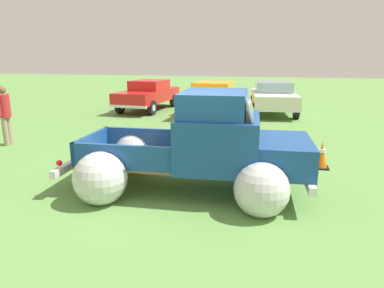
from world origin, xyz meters
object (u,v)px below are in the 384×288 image
object	(u,v)px
vintage_pickup_truck	(205,152)
show_car_0	(148,94)
show_car_1	(213,97)
spectator_0	(5,112)
show_car_2	(273,96)
lane_cone_0	(321,155)

from	to	relation	value
vintage_pickup_truck	show_car_0	bearing A→B (deg)	113.08
show_car_0	show_car_1	world-z (taller)	same
vintage_pickup_truck	spectator_0	world-z (taller)	vintage_pickup_truck
show_car_0	show_car_1	xyz separation A→B (m)	(3.28, -0.51, 0.00)
show_car_2	lane_cone_0	size ratio (longest dim) A/B	6.97
spectator_0	vintage_pickup_truck	bearing A→B (deg)	154.32
show_car_1	lane_cone_0	distance (m)	8.13
show_car_1	spectator_0	xyz separation A→B (m)	(-4.81, -7.04, 0.20)
show_car_0	show_car_2	bearing A→B (deg)	96.39
show_car_0	lane_cone_0	distance (m)	10.49
vintage_pickup_truck	spectator_0	xyz separation A→B (m)	(-6.35, 2.05, 0.23)
spectator_0	lane_cone_0	size ratio (longest dim) A/B	2.74
show_car_0	show_car_1	distance (m)	3.32
show_car_1	vintage_pickup_truck	bearing A→B (deg)	11.12
show_car_0	spectator_0	size ratio (longest dim) A/B	2.60
vintage_pickup_truck	show_car_2	size ratio (longest dim) A/B	1.08
vintage_pickup_truck	lane_cone_0	xyz separation A→B (m)	(2.36, 1.96, -0.45)
vintage_pickup_truck	show_car_1	distance (m)	9.22
show_car_0	lane_cone_0	size ratio (longest dim) A/B	7.12
show_car_0	spectator_0	bearing A→B (deg)	-8.14
vintage_pickup_truck	show_car_2	xyz separation A→B (m)	(1.10, 9.91, 0.02)
vintage_pickup_truck	lane_cone_0	size ratio (longest dim) A/B	7.51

